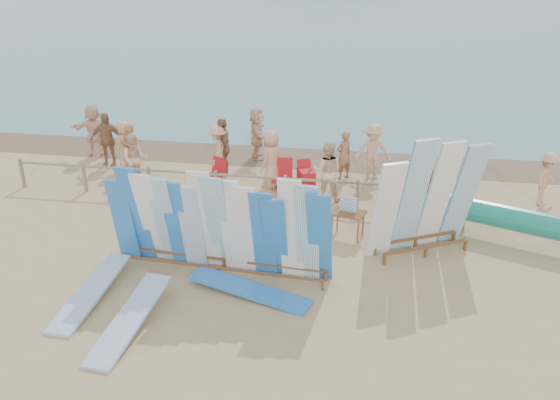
% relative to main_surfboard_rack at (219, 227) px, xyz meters
% --- Properties ---
extents(ground, '(160.00, 160.00, 0.00)m').
position_rel_main_surfboard_rack_xyz_m(ground, '(-1.18, 0.91, -1.12)').
color(ground, tan).
rests_on(ground, ground).
extents(wet_sand_strip, '(40.00, 2.60, 0.01)m').
position_rel_main_surfboard_rack_xyz_m(wet_sand_strip, '(-1.18, 8.11, -1.12)').
color(wet_sand_strip, brown).
rests_on(wet_sand_strip, ground).
extents(fence, '(12.08, 0.08, 0.90)m').
position_rel_main_surfboard_rack_xyz_m(fence, '(-1.18, 3.91, -0.49)').
color(fence, gray).
rests_on(fence, ground).
extents(main_surfboard_rack, '(5.02, 1.03, 2.51)m').
position_rel_main_surfboard_rack_xyz_m(main_surfboard_rack, '(0.00, 0.00, 0.00)').
color(main_surfboard_rack, brown).
rests_on(main_surfboard_rack, ground).
extents(side_surfboard_rack, '(2.67, 1.90, 2.97)m').
position_rel_main_surfboard_rack_xyz_m(side_surfboard_rack, '(4.46, 1.70, 0.22)').
color(side_surfboard_rack, brown).
rests_on(side_surfboard_rack, ground).
extents(outrigger_canoe, '(6.40, 2.98, 0.95)m').
position_rel_main_surfboard_rack_xyz_m(outrigger_canoe, '(6.99, 2.47, -0.52)').
color(outrigger_canoe, brown).
rests_on(outrigger_canoe, ground).
extents(vendor_table, '(0.93, 0.76, 1.09)m').
position_rel_main_surfboard_rack_xyz_m(vendor_table, '(2.67, 2.25, -0.76)').
color(vendor_table, brown).
rests_on(vendor_table, ground).
extents(flat_board_a, '(0.66, 2.71, 0.33)m').
position_rel_main_surfboard_rack_xyz_m(flat_board_a, '(-2.39, -1.48, -1.12)').
color(flat_board_a, '#85A9D5').
rests_on(flat_board_a, ground).
extents(flat_board_b, '(0.78, 2.73, 0.40)m').
position_rel_main_surfboard_rack_xyz_m(flat_board_b, '(-1.18, -2.28, -1.12)').
color(flat_board_b, '#85A9D5').
rests_on(flat_board_b, ground).
extents(flat_board_d, '(2.75, 1.29, 0.23)m').
position_rel_main_surfboard_rack_xyz_m(flat_board_d, '(0.82, -0.77, -1.12)').
color(flat_board_d, blue).
rests_on(flat_board_d, ground).
extents(beach_chair_left, '(0.71, 0.72, 0.82)m').
position_rel_main_surfboard_rack_xyz_m(beach_chair_left, '(-1.53, 5.10, -0.89)').
color(beach_chair_left, '#B51319').
rests_on(beach_chair_left, ground).
extents(beach_chair_right, '(0.65, 0.67, 0.94)m').
position_rel_main_surfboard_rack_xyz_m(beach_chair_right, '(0.55, 5.02, -0.85)').
color(beach_chair_right, '#B51319').
rests_on(beach_chair_right, ground).
extents(stroller, '(0.72, 0.84, 0.98)m').
position_rel_main_surfboard_rack_xyz_m(stroller, '(1.28, 4.85, -0.73)').
color(stroller, '#B51319').
rests_on(stroller, ground).
extents(beachgoer_2, '(0.86, 0.63, 1.60)m').
position_rel_main_surfboard_rack_xyz_m(beachgoer_2, '(-3.90, 4.74, -0.32)').
color(beachgoer_2, beige).
rests_on(beachgoer_2, ground).
extents(beachgoer_11, '(1.75, 0.80, 1.82)m').
position_rel_main_surfboard_rack_xyz_m(beachgoer_11, '(-6.30, 7.02, -0.22)').
color(beachgoer_11, beige).
rests_on(beachgoer_11, ground).
extents(beachgoer_extra_0, '(0.89, 1.07, 1.55)m').
position_rel_main_surfboard_rack_xyz_m(beachgoer_extra_0, '(7.97, 5.16, -0.35)').
color(beachgoer_extra_0, tan).
rests_on(beachgoer_extra_0, ground).
extents(beachgoer_8, '(0.85, 0.41, 1.74)m').
position_rel_main_surfboard_rack_xyz_m(beachgoer_8, '(1.92, 4.51, -0.25)').
color(beachgoer_8, beige).
rests_on(beachgoer_8, ground).
extents(beachgoer_1, '(0.63, 0.69, 1.68)m').
position_rel_main_surfboard_rack_xyz_m(beachgoer_1, '(-4.37, 5.48, -0.28)').
color(beachgoer_1, '#8C6042').
rests_on(beachgoer_1, ground).
extents(beachgoer_0, '(0.63, 0.86, 1.60)m').
position_rel_main_surfboard_rack_xyz_m(beachgoer_0, '(-4.75, 6.00, -0.32)').
color(beachgoer_0, tan).
rests_on(beachgoer_0, ground).
extents(beachgoer_extra_1, '(1.11, 0.59, 1.81)m').
position_rel_main_surfboard_rack_xyz_m(beachgoer_extra_1, '(-5.43, 6.10, -0.22)').
color(beachgoer_extra_1, '#8C6042').
rests_on(beachgoer_extra_1, ground).
extents(beachgoer_5, '(0.90, 1.71, 1.76)m').
position_rel_main_surfboard_rack_xyz_m(beachgoer_5, '(-0.75, 7.70, -0.24)').
color(beachgoer_5, beige).
rests_on(beachgoer_5, ground).
extents(beachgoer_10, '(0.68, 1.03, 1.63)m').
position_rel_main_surfboard_rack_xyz_m(beachgoer_10, '(4.71, 4.77, -0.31)').
color(beachgoer_10, '#8C6042').
rests_on(beachgoer_10, ground).
extents(beachgoer_7, '(0.62, 0.61, 1.54)m').
position_rel_main_surfboard_rack_xyz_m(beachgoer_7, '(2.28, 6.27, -0.36)').
color(beachgoer_7, '#8C6042').
rests_on(beachgoer_7, ground).
extents(beachgoer_3, '(0.54, 1.10, 1.65)m').
position_rel_main_surfboard_rack_xyz_m(beachgoer_3, '(-1.63, 5.85, -0.30)').
color(beachgoer_3, tan).
rests_on(beachgoer_3, ground).
extents(beachgoer_9, '(1.21, 0.67, 1.76)m').
position_rel_main_surfboard_rack_xyz_m(beachgoer_9, '(3.16, 6.43, -0.24)').
color(beachgoer_9, tan).
rests_on(beachgoer_9, ground).
extents(beachgoer_4, '(0.94, 1.17, 1.84)m').
position_rel_main_surfboard_rack_xyz_m(beachgoer_4, '(-1.50, 6.01, -0.21)').
color(beachgoer_4, '#8C6042').
rests_on(beachgoer_4, ground).
extents(beachgoer_6, '(0.73, 0.95, 1.76)m').
position_rel_main_surfboard_rack_xyz_m(beachgoer_6, '(0.19, 5.25, -0.24)').
color(beachgoer_6, tan).
rests_on(beachgoer_6, ground).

